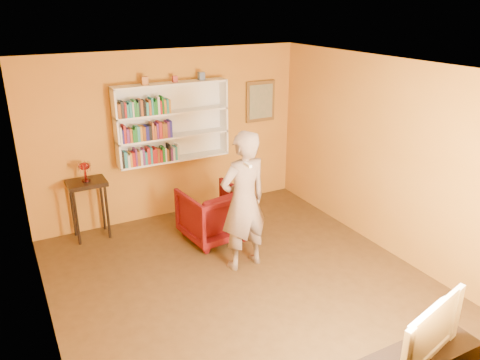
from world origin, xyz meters
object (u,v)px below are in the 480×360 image
at_px(ruby_lustre, 84,168).
at_px(television, 422,328).
at_px(armchair, 213,214).
at_px(bookshelf, 171,122).
at_px(person, 244,201).
at_px(console_table, 87,191).

bearing_deg(ruby_lustre, television, -66.75).
bearing_deg(armchair, bookshelf, -85.38).
relative_size(bookshelf, person, 0.95).
xyz_separation_m(person, television, (0.29, -2.69, -0.21)).
distance_m(person, television, 2.72).
relative_size(ruby_lustre, television, 0.30).
relative_size(console_table, armchair, 1.04).
bearing_deg(television, console_table, 99.07).
bearing_deg(console_table, person, -47.73).
height_order(ruby_lustre, person, person).
bearing_deg(bookshelf, ruby_lustre, -173.56).
distance_m(armchair, television, 3.63).
height_order(console_table, armchair, console_table).
height_order(bookshelf, ruby_lustre, bookshelf).
xyz_separation_m(bookshelf, television, (0.52, -4.66, -0.86)).
xyz_separation_m(armchair, person, (0.03, -0.90, 0.55)).
bearing_deg(armchair, ruby_lustre, -35.21).
height_order(ruby_lustre, armchair, ruby_lustre).
relative_size(bookshelf, armchair, 2.06).
distance_m(console_table, television, 4.90).
bearing_deg(person, bookshelf, -89.78).
distance_m(console_table, person, 2.45).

